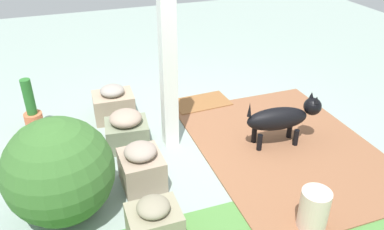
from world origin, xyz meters
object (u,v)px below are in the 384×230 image
porch_pillar (168,49)px  dog (282,118)px  stone_planter_far (154,223)px  round_shrub (59,171)px  stone_planter_mid (142,167)px  terracotta_pot_broad (37,141)px  ceramic_urn (314,210)px  stone_planter_near (127,130)px  terracotta_pot_tall (32,113)px  stone_planter_nearest (114,104)px  doormat (202,103)px

porch_pillar → dog: 1.41m
stone_planter_far → round_shrub: round_shrub is taller
stone_planter_mid → terracotta_pot_broad: size_ratio=1.07×
stone_planter_mid → ceramic_urn: size_ratio=1.21×
round_shrub → terracotta_pot_broad: bearing=-77.1°
stone_planter_near → dog: 1.66m
stone_planter_near → stone_planter_mid: (0.00, 0.69, 0.00)m
stone_planter_near → stone_planter_mid: stone_planter_mid is taller
terracotta_pot_tall → stone_planter_mid: bearing=124.6°
stone_planter_nearest → stone_planter_near: 0.65m
stone_planter_mid → doormat: bearing=-129.8°
dog → stone_planter_mid: bearing=6.0°
round_shrub → porch_pillar: bearing=-147.2°
porch_pillar → stone_planter_mid: bearing=52.5°
stone_planter_nearest → terracotta_pot_broad: bearing=36.2°
stone_planter_near → round_shrub: size_ratio=0.54×
stone_planter_nearest → stone_planter_far: (0.04, 2.04, -0.01)m
stone_planter_nearest → doormat: bearing=179.1°
porch_pillar → stone_planter_mid: (0.46, 0.60, -0.88)m
stone_planter_nearest → stone_planter_mid: 1.34m
stone_planter_nearest → dog: dog is taller
doormat → stone_planter_near: bearing=29.9°
stone_planter_nearest → dog: (-1.60, 1.18, 0.14)m
round_shrub → doormat: 2.37m
stone_planter_nearest → dog: 1.99m
round_shrub → terracotta_pot_tall: 1.55m
stone_planter_nearest → ceramic_urn: (-1.21, 2.34, -0.01)m
stone_planter_near → stone_planter_far: (0.07, 1.39, -0.02)m
stone_planter_near → stone_planter_mid: 0.69m
round_shrub → stone_planter_mid: bearing=-168.0°
stone_planter_far → terracotta_pot_tall: (0.88, -2.07, 0.05)m
stone_planter_nearest → terracotta_pot_tall: (0.92, -0.03, 0.04)m
stone_planter_near → terracotta_pot_tall: (0.95, -0.68, 0.03)m
stone_planter_mid → dog: 1.59m
porch_pillar → terracotta_pot_broad: (1.35, -0.11, -0.83)m
round_shrub → ceramic_urn: (-1.88, 0.85, -0.26)m
stone_planter_nearest → round_shrub: size_ratio=0.54×
stone_planter_nearest → stone_planter_near: size_ratio=1.01×
stone_planter_nearest → stone_planter_near: bearing=92.5°
stone_planter_near → doormat: bearing=-150.1°
round_shrub → stone_planter_nearest: bearing=-114.2°
porch_pillar → doormat: (-0.64, -0.73, -1.07)m
stone_planter_far → round_shrub: (0.63, -0.55, 0.27)m
round_shrub → ceramic_urn: round_shrub is taller
porch_pillar → terracotta_pot_tall: 1.82m
dog → stone_planter_nearest: bearing=-36.3°
porch_pillar → stone_planter_far: size_ratio=5.30×
stone_planter_nearest → round_shrub: bearing=65.8°
stone_planter_mid → stone_planter_far: bearing=84.7°
stone_planter_mid → stone_planter_near: bearing=-90.0°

